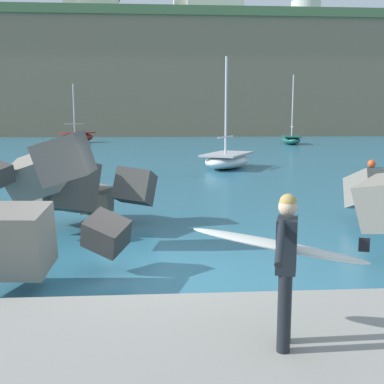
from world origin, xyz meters
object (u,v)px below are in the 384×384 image
boat_mid_left (291,139)px  boat_mid_centre (227,160)px  boat_near_left (77,137)px  station_building_annex (83,16)px  surfer_with_board (284,256)px  mooring_buoy_middle (372,164)px  station_building_central (101,15)px

boat_mid_left → boat_mid_centre: bearing=-113.8°
boat_near_left → station_building_annex: station_building_annex is taller
surfer_with_board → station_building_annex: (-14.20, 83.70, 18.67)m
mooring_buoy_middle → station_building_annex: (-24.51, 63.22, 19.73)m
boat_mid_centre → station_building_annex: station_building_annex is taller
boat_mid_left → surfer_with_board: bearing=-105.6°
mooring_buoy_middle → station_building_central: size_ratio=0.07×
boat_mid_left → mooring_buoy_middle: (-1.56, -21.89, -0.27)m
mooring_buoy_middle → surfer_with_board: bearing=-116.7°
surfer_with_board → boat_near_left: boat_near_left is taller
boat_mid_centre → station_building_central: bearing=102.1°
boat_near_left → surfer_with_board: bearing=-78.0°
boat_mid_centre → station_building_central: size_ratio=0.91×
surfer_with_board → mooring_buoy_middle: surfer_with_board is taller
surfer_with_board → boat_mid_left: (11.87, 42.38, -0.79)m
surfer_with_board → boat_mid_centre: (2.33, 20.75, -0.80)m
boat_mid_left → station_building_annex: station_building_annex is taller
boat_mid_left → boat_mid_centre: boat_mid_left is taller
boat_mid_centre → station_building_annex: bearing=104.7°
boat_near_left → boat_mid_left: bearing=-10.5°
boat_mid_left → station_building_annex: size_ratio=1.09×
boat_near_left → boat_mid_left: size_ratio=0.90×
mooring_buoy_middle → boat_near_left: bearing=127.9°
boat_mid_left → station_building_central: (-22.99, 40.91, 19.62)m
surfer_with_board → mooring_buoy_middle: size_ratio=4.78×
surfer_with_board → station_building_central: station_building_central is taller
boat_mid_centre → station_building_annex: 67.94m
surfer_with_board → station_building_annex: 86.93m
boat_near_left → station_building_annex: (-4.30, 37.27, 19.35)m
station_building_annex → boat_mid_left: bearing=-57.8°
surfer_with_board → station_building_central: size_ratio=0.33×
station_building_annex → station_building_central: bearing=-7.7°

